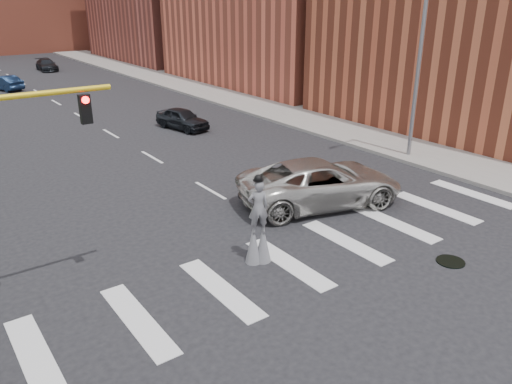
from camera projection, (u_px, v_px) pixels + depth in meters
name	position (u px, v px, depth m)	size (l,w,h in m)	color
ground_plane	(339.00, 264.00, 15.93)	(160.00, 160.00, 0.00)	black
sidewalk_right	(234.00, 98.00, 41.56)	(5.00, 90.00, 0.18)	gray
manhole	(451.00, 262.00, 16.05)	(0.90, 0.90, 0.04)	black
streetlight	(418.00, 63.00, 24.60)	(2.05, 0.20, 9.00)	slate
stilt_performer	(258.00, 228.00, 15.67)	(0.82, 0.64, 2.97)	#311E13
suv_crossing	(321.00, 183.00, 20.22)	(3.09, 6.71, 1.86)	#B2AFA8
car_near	(182.00, 119.00, 31.87)	(1.59, 3.95, 1.35)	black
car_mid	(5.00, 83.00, 45.09)	(1.39, 4.00, 1.32)	#152849
car_far	(47.00, 65.00, 56.90)	(1.80, 4.42, 1.28)	black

